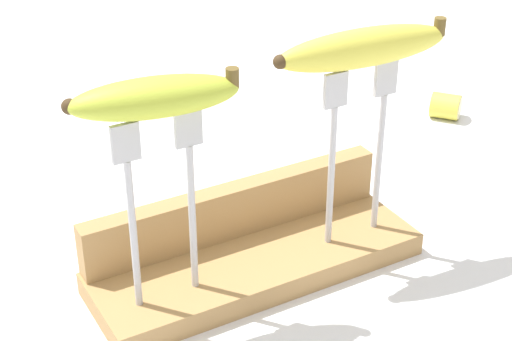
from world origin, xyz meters
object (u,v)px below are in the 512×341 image
at_px(fork_stand_left, 161,194).
at_px(fork_stand_right, 357,139).
at_px(banana_raised_right, 363,48).
at_px(banana_chunk_far, 446,106).
at_px(banana_raised_left, 155,97).

xyz_separation_m(fork_stand_left, fork_stand_right, (0.22, 0.00, 0.00)).
xyz_separation_m(fork_stand_left, banana_raised_right, (0.22, 0.00, 0.10)).
height_order(fork_stand_right, banana_raised_right, banana_raised_right).
relative_size(fork_stand_left, banana_chunk_far, 3.49).
height_order(fork_stand_left, banana_raised_left, banana_raised_left).
relative_size(banana_raised_left, banana_chunk_far, 2.82).
relative_size(banana_raised_left, banana_raised_right, 0.82).
xyz_separation_m(fork_stand_left, banana_raised_left, (-0.00, 0.00, 0.10)).
bearing_deg(banana_raised_right, banana_raised_left, 180.00).
relative_size(fork_stand_right, banana_chunk_far, 3.54).
bearing_deg(fork_stand_right, banana_raised_left, 180.00).
distance_m(fork_stand_left, fork_stand_right, 0.22).
xyz_separation_m(banana_raised_left, banana_chunk_far, (0.54, 0.21, -0.22)).
bearing_deg(fork_stand_right, banana_chunk_far, 33.77).
distance_m(banana_raised_left, banana_raised_right, 0.22).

